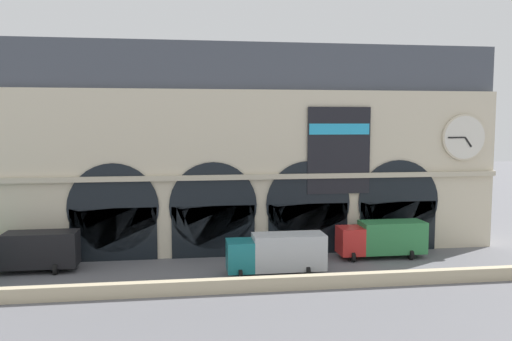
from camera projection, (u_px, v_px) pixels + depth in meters
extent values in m
plane|color=slate|center=(271.00, 271.00, 40.40)|extent=(200.00, 200.00, 0.00)
cube|color=#BCAD8C|center=(282.00, 283.00, 35.91)|extent=(90.00, 0.70, 0.97)
cube|color=beige|center=(257.00, 171.00, 46.96)|extent=(43.32, 4.70, 14.38)
cube|color=#424751|center=(257.00, 68.00, 46.38)|extent=(43.32, 4.10, 4.09)
cube|color=black|center=(114.00, 234.00, 43.31)|extent=(7.12, 0.20, 4.48)
cylinder|color=black|center=(113.00, 208.00, 43.10)|extent=(7.50, 0.20, 7.50)
cube|color=black|center=(214.00, 231.00, 44.48)|extent=(7.12, 0.20, 4.48)
cylinder|color=black|center=(213.00, 206.00, 44.27)|extent=(7.50, 0.20, 7.50)
cube|color=black|center=(308.00, 229.00, 45.65)|extent=(7.12, 0.20, 4.48)
cylinder|color=black|center=(308.00, 204.00, 45.44)|extent=(7.50, 0.20, 7.50)
cube|color=black|center=(398.00, 226.00, 46.82)|extent=(7.12, 0.20, 4.48)
cylinder|color=black|center=(398.00, 201.00, 46.61)|extent=(7.50, 0.20, 7.50)
cylinder|color=beige|center=(464.00, 137.00, 46.82)|extent=(4.19, 0.25, 4.19)
cylinder|color=silver|center=(465.00, 137.00, 46.70)|extent=(3.88, 0.06, 3.88)
cube|color=black|center=(468.00, 142.00, 46.73)|extent=(0.77, 0.04, 0.95)
cube|color=black|center=(457.00, 138.00, 46.51)|extent=(1.65, 0.04, 0.13)
cube|color=black|center=(339.00, 151.00, 45.26)|extent=(5.62, 0.12, 7.59)
cube|color=#26A5D8|center=(340.00, 129.00, 45.00)|extent=(5.40, 0.04, 0.95)
cube|color=#C0B49A|center=(262.00, 177.00, 44.53)|extent=(43.32, 0.50, 0.44)
cube|color=black|center=(41.00, 249.00, 40.25)|extent=(5.50, 2.30, 2.70)
cylinder|color=black|center=(56.00, 269.00, 39.53)|extent=(0.28, 0.84, 0.84)
cylinder|color=black|center=(62.00, 262.00, 41.57)|extent=(0.28, 0.84, 0.84)
cube|color=#19727A|center=(240.00, 256.00, 39.05)|extent=(2.00, 2.30, 2.30)
cube|color=#ADB2B7|center=(289.00, 251.00, 39.56)|extent=(5.50, 2.30, 2.70)
cylinder|color=black|center=(240.00, 275.00, 38.13)|extent=(0.28, 0.84, 0.84)
cylinder|color=black|center=(237.00, 267.00, 40.17)|extent=(0.28, 0.84, 0.84)
cylinder|color=black|center=(308.00, 272.00, 38.84)|extent=(0.28, 0.84, 0.84)
cylinder|color=black|center=(301.00, 264.00, 40.88)|extent=(0.28, 0.84, 0.84)
cube|color=red|center=(350.00, 241.00, 44.00)|extent=(2.00, 2.30, 2.30)
cube|color=#2D7A42|center=(392.00, 237.00, 44.51)|extent=(5.50, 2.30, 2.70)
cylinder|color=black|center=(353.00, 257.00, 43.08)|extent=(0.28, 0.84, 0.84)
cylinder|color=black|center=(345.00, 251.00, 45.12)|extent=(0.28, 0.84, 0.84)
cylinder|color=black|center=(411.00, 255.00, 43.79)|extent=(0.28, 0.84, 0.84)
cylinder|color=black|center=(401.00, 249.00, 45.83)|extent=(0.28, 0.84, 0.84)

